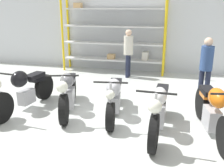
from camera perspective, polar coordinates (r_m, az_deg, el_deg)
ground_plane at (r=5.46m, az=-1.03°, el=-8.25°), size 30.00×30.00×0.00m
back_wall at (r=9.50m, az=6.40°, el=13.74°), size 30.00×0.08×3.60m
shelving_rack at (r=9.36m, az=0.25°, el=11.06°), size 3.85×0.63×2.70m
motorcycle_black at (r=6.16m, az=-19.59°, el=-1.19°), size 0.74×2.22×1.09m
motorcycle_grey at (r=5.87m, az=-9.99°, el=-1.81°), size 0.88×2.10×1.05m
motorcycle_silver at (r=5.58m, az=0.48°, el=-2.81°), size 0.66×2.09×0.99m
motorcycle_white at (r=4.86m, az=10.69°, el=-5.59°), size 0.65×2.19×1.06m
motorcycle_orange at (r=5.05m, az=22.25°, el=-5.69°), size 0.68×2.16×1.07m
person_browsing at (r=8.60m, az=3.76°, el=7.84°), size 0.34×0.34×1.64m
person_near_rack at (r=6.85m, az=20.74°, el=4.32°), size 0.45×0.45×1.62m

